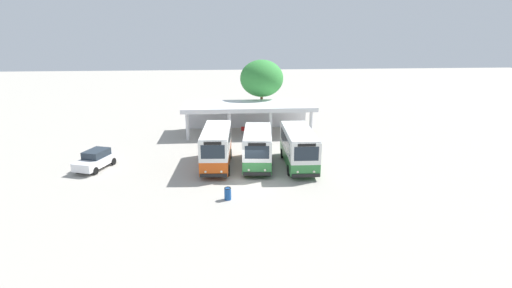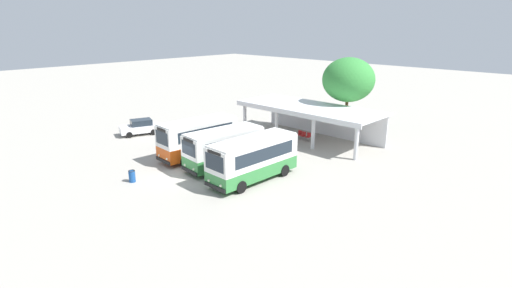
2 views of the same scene
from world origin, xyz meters
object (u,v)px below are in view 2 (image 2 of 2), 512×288
(parked_car_flank, at_px, (140,127))
(litter_bin_apron, at_px, (132,176))
(waiting_chair_second_from_end, at_px, (303,135))
(waiting_chair_middle_seat, at_px, (308,136))
(city_bus_second_in_row, at_px, (224,147))
(waiting_chair_end_by_column, at_px, (300,134))
(city_bus_nearest_orange, at_px, (198,137))
(city_bus_middle_cream, at_px, (253,157))

(parked_car_flank, distance_m, litter_bin_apron, 13.40)
(waiting_chair_second_from_end, relative_size, waiting_chair_middle_seat, 1.00)
(city_bus_second_in_row, xyz_separation_m, parked_car_flank, (-13.91, 0.50, -0.94))
(waiting_chair_middle_seat, bearing_deg, litter_bin_apron, -100.01)
(waiting_chair_end_by_column, xyz_separation_m, waiting_chair_second_from_end, (0.57, -0.10, 0.00))
(parked_car_flank, height_order, waiting_chair_second_from_end, parked_car_flank)
(city_bus_nearest_orange, bearing_deg, waiting_chair_second_from_end, 72.24)
(waiting_chair_middle_seat, relative_size, litter_bin_apron, 0.96)
(city_bus_nearest_orange, distance_m, waiting_chair_second_from_end, 11.27)
(waiting_chair_middle_seat, bearing_deg, city_bus_second_in_row, -92.25)
(waiting_chair_second_from_end, height_order, litter_bin_apron, litter_bin_apron)
(waiting_chair_end_by_column, bearing_deg, city_bus_middle_cream, -69.08)
(city_bus_second_in_row, distance_m, waiting_chair_second_from_end, 10.88)
(city_bus_nearest_orange, bearing_deg, city_bus_second_in_row, -2.52)
(waiting_chair_end_by_column, relative_size, litter_bin_apron, 0.96)
(city_bus_second_in_row, distance_m, waiting_chair_end_by_column, 11.00)
(city_bus_middle_cream, height_order, litter_bin_apron, city_bus_middle_cream)
(city_bus_second_in_row, distance_m, waiting_chair_middle_seat, 10.93)
(city_bus_nearest_orange, xyz_separation_m, waiting_chair_middle_seat, (3.99, 10.69, -1.34))
(waiting_chair_end_by_column, height_order, waiting_chair_middle_seat, same)
(waiting_chair_end_by_column, xyz_separation_m, waiting_chair_middle_seat, (1.15, -0.06, 0.00))
(city_bus_nearest_orange, height_order, litter_bin_apron, city_bus_nearest_orange)
(waiting_chair_end_by_column, bearing_deg, litter_bin_apron, -96.34)
(city_bus_nearest_orange, distance_m, parked_car_flank, 10.41)
(city_bus_nearest_orange, xyz_separation_m, city_bus_second_in_row, (3.56, -0.16, -0.10))
(city_bus_second_in_row, relative_size, waiting_chair_middle_seat, 8.00)
(city_bus_middle_cream, relative_size, parked_car_flank, 1.71)
(city_bus_nearest_orange, relative_size, city_bus_second_in_row, 1.06)
(city_bus_nearest_orange, bearing_deg, city_bus_middle_cream, -3.64)
(waiting_chair_end_by_column, distance_m, waiting_chair_middle_seat, 1.15)
(city_bus_nearest_orange, relative_size, city_bus_middle_cream, 0.97)
(city_bus_second_in_row, xyz_separation_m, city_bus_middle_cream, (3.56, -0.30, 0.04))
(waiting_chair_end_by_column, distance_m, waiting_chair_second_from_end, 0.58)
(city_bus_second_in_row, relative_size, waiting_chair_end_by_column, 8.00)
(parked_car_flank, distance_m, waiting_chair_middle_seat, 17.69)
(city_bus_second_in_row, xyz_separation_m, waiting_chair_second_from_end, (-0.15, 10.81, -1.24))
(city_bus_middle_cream, distance_m, waiting_chair_middle_seat, 11.65)
(waiting_chair_end_by_column, bearing_deg, waiting_chair_middle_seat, -2.75)
(city_bus_second_in_row, xyz_separation_m, waiting_chair_middle_seat, (0.43, 10.85, -1.24))
(parked_car_flank, relative_size, litter_bin_apron, 4.87)
(parked_car_flank, bearing_deg, city_bus_middle_cream, -2.62)
(litter_bin_apron, bearing_deg, waiting_chair_end_by_column, 83.66)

